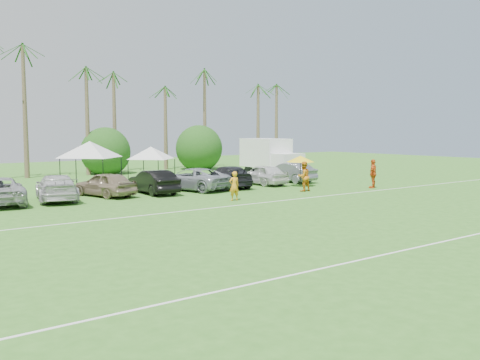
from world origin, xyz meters
TOP-DOWN VIEW (x-y plane):
  - ground at (0.00, 0.00)m, footprint 120.00×120.00m
  - field_lines at (0.00, 8.00)m, footprint 80.00×12.10m
  - palm_tree_5 at (0.00, 38.00)m, footprint 2.40×2.40m
  - palm_tree_6 at (4.00, 38.00)m, footprint 2.40×2.40m
  - palm_tree_7 at (8.00, 38.00)m, footprint 2.40×2.40m
  - palm_tree_8 at (13.00, 38.00)m, footprint 2.40×2.40m
  - palm_tree_9 at (18.00, 38.00)m, footprint 2.40×2.40m
  - palm_tree_10 at (23.00, 38.00)m, footprint 2.40×2.40m
  - palm_tree_11 at (27.00, 38.00)m, footprint 2.40×2.40m
  - bush_tree_2 at (6.00, 39.00)m, footprint 4.00×4.00m
  - bush_tree_3 at (16.00, 39.00)m, footprint 4.00×4.00m
  - sideline_player_a at (4.44, 15.71)m, footprint 0.67×0.50m
  - sideline_player_b at (10.82, 16.65)m, footprint 1.00×0.79m
  - sideline_player_c at (16.09, 15.19)m, footprint 1.28×0.93m
  - box_truck at (16.41, 26.56)m, footprint 2.84×6.53m
  - canopy_tent_left at (-0.03, 26.06)m, footprint 4.74×4.74m
  - canopy_tent_right at (5.30, 27.47)m, footprint 4.01×4.01m
  - market_umbrella at (12.61, 18.85)m, footprint 2.00×2.00m
  - parked_car_3 at (-3.74, 21.75)m, footprint 3.26×5.55m
  - parked_car_4 at (-0.72, 21.98)m, footprint 2.84×4.74m
  - parked_car_5 at (2.30, 21.46)m, footprint 1.80×4.65m
  - parked_car_6 at (5.32, 21.63)m, footprint 3.86×5.90m
  - parked_car_7 at (8.35, 21.74)m, footprint 3.33×5.56m
  - parked_car_8 at (11.37, 21.54)m, footprint 1.86×4.46m
  - parked_car_9 at (14.39, 21.95)m, footprint 1.88×4.67m

SIDE VIEW (x-z plane):
  - ground at x=0.00m, z-range 0.00..0.00m
  - field_lines at x=0.00m, z-range 0.00..0.01m
  - parked_car_3 at x=-3.74m, z-range 0.00..1.51m
  - parked_car_4 at x=-0.72m, z-range 0.00..1.51m
  - parked_car_5 at x=2.30m, z-range 0.00..1.51m
  - parked_car_6 at x=5.32m, z-range 0.00..1.51m
  - parked_car_7 at x=8.35m, z-range 0.00..1.51m
  - parked_car_8 at x=11.37m, z-range 0.00..1.51m
  - parked_car_9 at x=14.39m, z-range 0.00..1.51m
  - sideline_player_a at x=4.44m, z-range 0.00..1.69m
  - sideline_player_b at x=10.82m, z-range 0.00..1.97m
  - sideline_player_c at x=16.09m, z-range 0.00..2.01m
  - box_truck at x=16.41m, z-range 0.11..3.40m
  - bush_tree_2 at x=6.00m, z-range -0.20..3.80m
  - bush_tree_3 at x=16.00m, z-range -0.20..3.80m
  - market_umbrella at x=12.61m, z-range 0.88..3.11m
  - canopy_tent_right at x=5.30m, z-range 1.16..4.41m
  - canopy_tent_left at x=-0.03m, z-range 1.37..5.21m
  - palm_tree_8 at x=13.00m, z-range 3.03..11.93m
  - palm_tree_5 at x=0.00m, z-range 3.40..13.30m
  - palm_tree_9 at x=18.00m, z-range 3.40..13.30m
  - palm_tree_6 at x=4.00m, z-range 3.76..14.66m
  - palm_tree_10 at x=23.00m, z-range 3.76..14.66m
  - palm_tree_7 at x=8.00m, z-range 4.11..16.01m
  - palm_tree_11 at x=27.00m, z-range 4.11..16.01m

